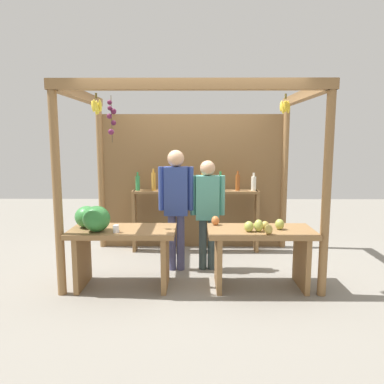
{
  "coord_description": "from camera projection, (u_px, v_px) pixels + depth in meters",
  "views": [
    {
      "loc": [
        0.04,
        -5.08,
        1.81
      ],
      "look_at": [
        0.0,
        -0.2,
        1.11
      ],
      "focal_mm": 34.29,
      "sensor_mm": 36.0,
      "label": 1
    }
  ],
  "objects": [
    {
      "name": "fruit_counter_right",
      "position": [
        260.0,
        244.0,
        4.47
      ],
      "size": [
        1.28,
        0.64,
        0.88
      ],
      "color": "olive",
      "rests_on": "ground"
    },
    {
      "name": "market_stall",
      "position": [
        192.0,
        165.0,
        5.54
      ],
      "size": [
        3.17,
        2.06,
        2.47
      ],
      "color": "olive",
      "rests_on": "ground"
    },
    {
      "name": "bottle_shelf_unit",
      "position": [
        196.0,
        202.0,
        5.89
      ],
      "size": [
        2.03,
        0.22,
        1.35
      ],
      "color": "olive",
      "rests_on": "ground"
    },
    {
      "name": "ground_plane",
      "position": [
        192.0,
        266.0,
        5.29
      ],
      "size": [
        12.0,
        12.0,
        0.0
      ],
      "primitive_type": "plane",
      "color": "gray",
      "rests_on": "ground"
    },
    {
      "name": "vendor_woman",
      "position": [
        207.0,
        205.0,
        5.05
      ],
      "size": [
        0.48,
        0.21,
        1.53
      ],
      "rotation": [
        0.0,
        0.0,
        0.08
      ],
      "color": "#38494B",
      "rests_on": "ground"
    },
    {
      "name": "fruit_counter_left",
      "position": [
        112.0,
        236.0,
        4.46
      ],
      "size": [
        1.28,
        0.67,
        1.04
      ],
      "color": "olive",
      "rests_on": "ground"
    },
    {
      "name": "vendor_man",
      "position": [
        176.0,
        199.0,
        5.01
      ],
      "size": [
        0.48,
        0.23,
        1.67
      ],
      "rotation": [
        0.0,
        0.0,
        0.07
      ],
      "color": "#454771",
      "rests_on": "ground"
    }
  ]
}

